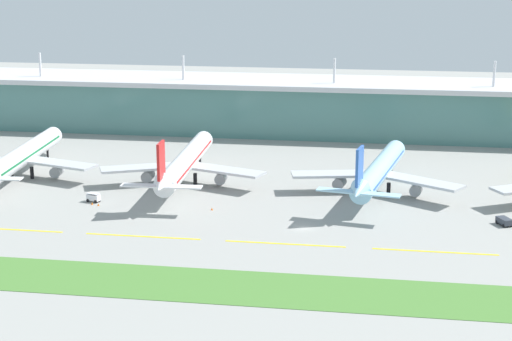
% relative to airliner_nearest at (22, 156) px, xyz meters
% --- Properties ---
extents(ground_plane, '(600.00, 600.00, 0.00)m').
position_rel_airliner_nearest_xyz_m(ground_plane, '(88.24, -35.04, -6.45)').
color(ground_plane, gray).
extents(terminal_building, '(288.00, 34.00, 29.06)m').
position_rel_airliner_nearest_xyz_m(terminal_building, '(88.24, 77.54, 3.78)').
color(terminal_building, slate).
rests_on(terminal_building, ground).
extents(airliner_nearest, '(48.65, 67.47, 18.90)m').
position_rel_airliner_nearest_xyz_m(airliner_nearest, '(0.00, 0.00, 0.00)').
color(airliner_nearest, silver).
rests_on(airliner_nearest, ground).
extents(airliner_near_middle, '(48.77, 68.54, 18.90)m').
position_rel_airliner_nearest_xyz_m(airliner_near_middle, '(49.97, 0.36, 0.00)').
color(airliner_near_middle, white).
rests_on(airliner_near_middle, ground).
extents(airliner_far_middle, '(48.07, 62.96, 18.90)m').
position_rel_airliner_nearest_xyz_m(airliner_far_middle, '(105.81, -0.90, -0.00)').
color(airliner_far_middle, '#9ED1EA').
rests_on(airliner_far_middle, ground).
extents(taxiway_stripe_west, '(28.00, 0.70, 0.04)m').
position_rel_airliner_nearest_xyz_m(taxiway_stripe_west, '(17.24, -47.60, -6.43)').
color(taxiway_stripe_west, yellow).
rests_on(taxiway_stripe_west, ground).
extents(taxiway_stripe_mid_west, '(28.00, 0.70, 0.04)m').
position_rel_airliner_nearest_xyz_m(taxiway_stripe_mid_west, '(51.24, -47.60, -6.43)').
color(taxiway_stripe_mid_west, yellow).
rests_on(taxiway_stripe_mid_west, ground).
extents(taxiway_stripe_centre, '(28.00, 0.70, 0.04)m').
position_rel_airliner_nearest_xyz_m(taxiway_stripe_centre, '(85.24, -47.60, -6.43)').
color(taxiway_stripe_centre, yellow).
rests_on(taxiway_stripe_centre, ground).
extents(taxiway_stripe_mid_east, '(28.00, 0.70, 0.04)m').
position_rel_airliner_nearest_xyz_m(taxiway_stripe_mid_east, '(119.24, -47.60, -6.43)').
color(taxiway_stripe_mid_east, yellow).
rests_on(taxiway_stripe_mid_east, ground).
extents(grass_verge, '(300.00, 18.00, 0.10)m').
position_rel_airliner_nearest_xyz_m(grass_verge, '(88.24, -74.99, -6.40)').
color(grass_verge, '#477A33').
rests_on(grass_verge, ground).
extents(baggage_cart, '(3.97, 2.88, 2.48)m').
position_rel_airliner_nearest_xyz_m(baggage_cart, '(29.85, -21.81, -5.19)').
color(baggage_cart, silver).
rests_on(baggage_cart, ground).
extents(pushback_tug, '(4.03, 5.00, 1.85)m').
position_rel_airliner_nearest_xyz_m(pushback_tug, '(137.08, -25.35, -5.35)').
color(pushback_tug, '#333842').
rests_on(pushback_tug, ground).
extents(safety_cone_left_wingtip, '(0.56, 0.56, 0.70)m').
position_rel_airliner_nearest_xyz_m(safety_cone_left_wingtip, '(63.06, -24.22, -6.10)').
color(safety_cone_left_wingtip, orange).
rests_on(safety_cone_left_wingtip, ground).
extents(safety_cone_nose_front, '(0.56, 0.56, 0.70)m').
position_rel_airliner_nearest_xyz_m(safety_cone_nose_front, '(30.32, -24.38, -6.10)').
color(safety_cone_nose_front, orange).
rests_on(safety_cone_nose_front, ground).
extents(safety_cone_right_wingtip, '(0.56, 0.56, 0.70)m').
position_rel_airliner_nearest_xyz_m(safety_cone_right_wingtip, '(32.31, -25.07, -6.10)').
color(safety_cone_right_wingtip, orange).
rests_on(safety_cone_right_wingtip, ground).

